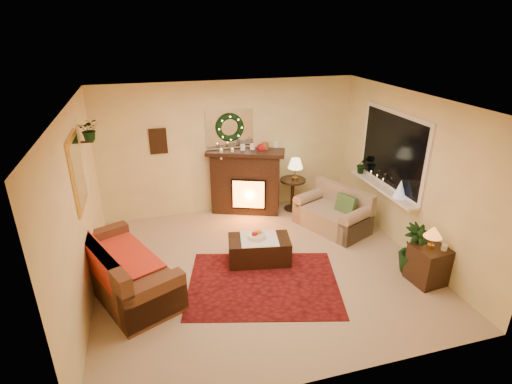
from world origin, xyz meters
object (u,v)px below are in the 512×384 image
object	(u,v)px
fireplace	(246,186)
coffee_table	(259,250)
loveseat	(333,208)
side_table_round	(292,195)
end_table_square	(428,266)
sofa	(124,264)

from	to	relation	value
fireplace	coffee_table	bearing A→B (deg)	-76.73
fireplace	loveseat	distance (m)	1.79
loveseat	coffee_table	xyz separation A→B (m)	(-1.62, -0.72, -0.21)
side_table_round	end_table_square	xyz separation A→B (m)	(1.06, -2.87, -0.06)
sofa	coffee_table	world-z (taller)	sofa
loveseat	coffee_table	world-z (taller)	loveseat
sofa	coffee_table	bearing A→B (deg)	-19.47
loveseat	end_table_square	bearing A→B (deg)	-95.84
sofa	loveseat	size ratio (longest dim) A/B	1.48
side_table_round	coffee_table	world-z (taller)	side_table_round
fireplace	coffee_table	distance (m)	1.91
end_table_square	coffee_table	world-z (taller)	end_table_square
fireplace	side_table_round	distance (m)	0.98
fireplace	end_table_square	distance (m)	3.66
coffee_table	fireplace	bearing A→B (deg)	92.34
sofa	loveseat	xyz separation A→B (m)	(3.67, 0.91, -0.01)
side_table_round	end_table_square	distance (m)	3.06
fireplace	loveseat	bearing A→B (deg)	-18.85
fireplace	side_table_round	world-z (taller)	fireplace
loveseat	side_table_round	size ratio (longest dim) A/B	1.99
end_table_square	fireplace	bearing A→B (deg)	123.19
fireplace	end_table_square	xyz separation A→B (m)	(2.00, -3.06, -0.28)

